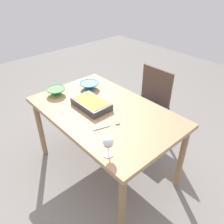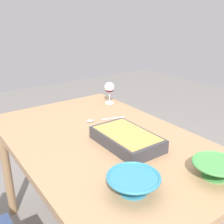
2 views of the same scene
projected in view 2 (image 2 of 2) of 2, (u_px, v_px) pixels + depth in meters
The scene contains 6 objects.
dining_table at pixel (104, 152), 1.48m from camera, with size 1.44×0.90×0.77m.
wine_glass at pixel (109, 89), 1.97m from camera, with size 0.08×0.08×0.16m.
casserole_dish at pixel (127, 138), 1.38m from camera, with size 0.37×0.23×0.07m.
mixing_bowl at pixel (215, 168), 1.11m from camera, with size 0.20×0.20×0.07m.
small_bowl at pixel (133, 182), 1.02m from camera, with size 0.21×0.21×0.07m.
serving_spoon at pixel (98, 120), 1.69m from camera, with size 0.09×0.24×0.01m.
Camera 2 is at (-1.09, 0.72, 1.43)m, focal length 42.79 mm.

